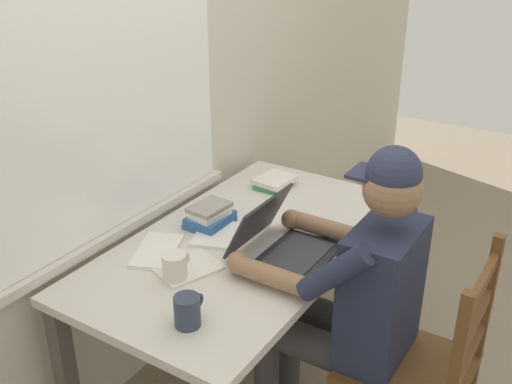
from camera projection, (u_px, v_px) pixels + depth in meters
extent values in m
plane|color=gray|center=(248.00, 381.00, 2.64)|extent=(8.00, 8.00, 0.00)
cube|color=beige|center=(144.00, 76.00, 2.32)|extent=(6.00, 0.04, 2.60)
cube|color=white|center=(108.00, 90.00, 2.14)|extent=(1.20, 0.01, 1.07)
cube|color=beige|center=(124.00, 227.00, 2.38)|extent=(1.26, 0.06, 0.04)
cube|color=beige|center=(247.00, 243.00, 2.34)|extent=(1.43, 0.78, 0.03)
cube|color=#4C4742|center=(384.00, 269.00, 2.84)|extent=(0.06, 0.06, 0.69)
cube|color=#4C4742|center=(67.00, 382.00, 2.15)|extent=(0.06, 0.06, 0.69)
cube|color=#4C4742|center=(262.00, 231.00, 3.17)|extent=(0.06, 0.06, 0.69)
cube|color=#232842|center=(381.00, 294.00, 2.04)|extent=(0.34, 0.20, 0.50)
sphere|color=#936B4C|center=(392.00, 188.00, 1.87)|extent=(0.19, 0.19, 0.19)
sphere|color=#282D47|center=(394.00, 173.00, 1.85)|extent=(0.17, 0.17, 0.17)
cube|color=#282D47|center=(368.00, 173.00, 1.90)|extent=(0.13, 0.10, 0.01)
cylinder|color=#38383D|center=(314.00, 346.00, 2.17)|extent=(0.13, 0.40, 0.13)
cylinder|color=#38383D|center=(335.00, 320.00, 2.31)|extent=(0.13, 0.40, 0.13)
cylinder|color=#38383D|center=(266.00, 373.00, 2.37)|extent=(0.10, 0.10, 0.45)
cylinder|color=#38383D|center=(289.00, 348.00, 2.50)|extent=(0.10, 0.10, 0.45)
cylinder|color=#232842|center=(334.00, 273.00, 1.86)|extent=(0.10, 0.25, 0.24)
cylinder|color=#936B4C|center=(271.00, 276.00, 2.01)|extent=(0.07, 0.28, 0.07)
sphere|color=#936B4C|center=(238.00, 262.00, 2.09)|extent=(0.08, 0.08, 0.08)
cylinder|color=#232842|center=(382.00, 222.00, 2.17)|extent=(0.10, 0.25, 0.24)
cylinder|color=#936B4C|center=(324.00, 227.00, 2.32)|extent=(0.07, 0.28, 0.07)
sphere|color=#936B4C|center=(291.00, 219.00, 2.38)|extent=(0.08, 0.08, 0.08)
cube|color=brown|center=(407.00, 366.00, 2.09)|extent=(0.42, 0.42, 0.02)
cube|color=brown|center=(372.00, 365.00, 2.42)|extent=(0.04, 0.04, 0.43)
cube|color=brown|center=(488.00, 297.00, 2.04)|extent=(0.04, 0.04, 0.48)
cube|color=brown|center=(457.00, 361.00, 1.75)|extent=(0.04, 0.04, 0.48)
cube|color=brown|center=(468.00, 356.00, 1.94)|extent=(0.36, 0.02, 0.04)
cube|color=brown|center=(475.00, 321.00, 1.88)|extent=(0.36, 0.02, 0.04)
cube|color=brown|center=(482.00, 284.00, 1.82)|extent=(0.36, 0.02, 0.04)
cube|color=#232328|center=(296.00, 257.00, 2.20)|extent=(0.33, 0.23, 0.02)
cube|color=#38383D|center=(296.00, 255.00, 2.19)|extent=(0.29, 0.17, 0.00)
cube|color=#232328|center=(259.00, 220.00, 2.23)|extent=(0.33, 0.11, 0.20)
cube|color=#99A8B2|center=(259.00, 220.00, 2.23)|extent=(0.29, 0.09, 0.17)
ellipsoid|color=black|center=(331.00, 232.00, 2.35)|extent=(0.06, 0.10, 0.03)
cylinder|color=silver|center=(175.00, 267.00, 2.05)|extent=(0.09, 0.09, 0.10)
torus|color=silver|center=(185.00, 259.00, 2.09)|extent=(0.05, 0.01, 0.05)
cylinder|color=#2D384C|center=(187.00, 311.00, 1.83)|extent=(0.08, 0.08, 0.10)
torus|color=#2D384C|center=(198.00, 301.00, 1.87)|extent=(0.05, 0.01, 0.05)
cube|color=#2D5B9E|center=(210.00, 223.00, 2.44)|extent=(0.18, 0.15, 0.02)
cube|color=#2D5B9E|center=(210.00, 218.00, 2.42)|extent=(0.18, 0.15, 0.03)
cube|color=white|center=(210.00, 214.00, 2.40)|extent=(0.16, 0.12, 0.02)
cube|color=gray|center=(209.00, 207.00, 2.41)|extent=(0.17, 0.13, 0.02)
cube|color=#38844C|center=(273.00, 184.00, 2.78)|extent=(0.18, 0.12, 0.02)
cube|color=white|center=(275.00, 180.00, 2.77)|extent=(0.19, 0.16, 0.02)
cube|color=silver|center=(188.00, 268.00, 2.14)|extent=(0.26, 0.23, 0.01)
cube|color=white|center=(215.00, 234.00, 2.36)|extent=(0.25, 0.22, 0.01)
cube|color=white|center=(157.00, 251.00, 2.24)|extent=(0.29, 0.23, 0.01)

